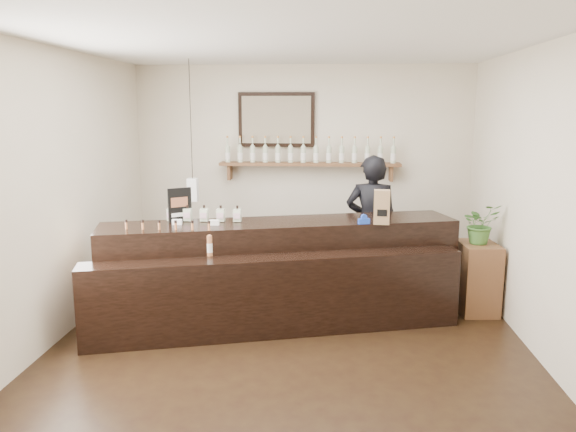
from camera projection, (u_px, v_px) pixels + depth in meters
The scene contains 10 objects.
ground at pixel (290, 342), 5.43m from camera, with size 5.00×5.00×0.00m, color black.
room_shell at pixel (290, 166), 5.11m from camera, with size 5.00×5.00×5.00m.
back_wall_decor at pixel (292, 145), 7.44m from camera, with size 2.66×0.96×1.69m.
counter at pixel (279, 276), 5.90m from camera, with size 3.80×1.96×1.22m.
promo_sign at pixel (180, 205), 5.89m from camera, with size 0.22×0.17×0.36m.
paper_bag at pixel (382, 207), 5.77m from camera, with size 0.17×0.13×0.35m.
tape_dispenser at pixel (364, 220), 5.80m from camera, with size 0.13×0.08×0.10m.
side_cabinet at pixel (477, 278), 6.19m from camera, with size 0.43×0.56×0.78m.
potted_plant at pixel (480, 224), 6.07m from camera, with size 0.40×0.34×0.44m, color #3D6E2C.
shopkeeper at pixel (372, 216), 6.71m from camera, with size 0.70×0.46×1.91m, color black.
Camera 1 is at (0.34, -5.09, 2.21)m, focal length 35.00 mm.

